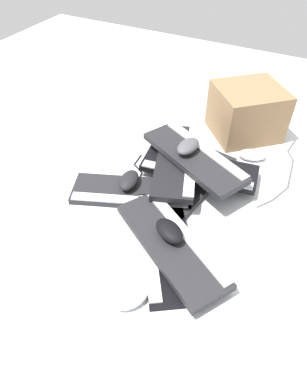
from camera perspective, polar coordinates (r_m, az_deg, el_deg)
ground_plane at (r=1.25m, az=-3.55°, el=-1.66°), size 3.20×3.20×0.00m
keyboard_0 at (r=1.26m, az=-3.61°, el=-0.07°), size 0.46×0.30×0.03m
keyboard_1 at (r=1.11m, az=2.01°, el=-8.55°), size 0.37×0.45×0.03m
keyboard_2 at (r=1.31m, az=6.42°, el=1.61°), size 0.22×0.46×0.03m
keyboard_3 at (r=1.07m, az=3.04°, el=-8.59°), size 0.45×0.36×0.03m
keyboard_4 at (r=1.33m, az=7.59°, el=3.90°), size 0.46×0.22×0.03m
keyboard_5 at (r=1.31m, az=3.98°, el=5.34°), size 0.29×0.46×0.03m
keyboard_6 at (r=1.29m, az=6.77°, el=5.89°), size 0.46×0.33×0.03m
mouse_0 at (r=1.05m, az=2.67°, el=-6.48°), size 0.13×0.11×0.04m
mouse_1 at (r=1.28m, az=5.79°, el=7.62°), size 0.08×0.12×0.04m
mouse_2 at (r=1.48m, az=16.10°, el=5.97°), size 0.13×0.10×0.04m
mouse_3 at (r=1.26m, az=-4.10°, el=1.99°), size 0.09×0.12×0.04m
mouse_4 at (r=1.00m, az=-3.67°, el=-17.05°), size 0.11×0.13×0.04m
cable_0 at (r=1.33m, az=-5.31°, el=2.04°), size 0.20×0.29×0.01m
cable_1 at (r=1.46m, az=21.18°, el=3.06°), size 0.08×0.49×0.01m
cardboard_box at (r=1.58m, az=15.28°, el=12.79°), size 0.37×0.37×0.22m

